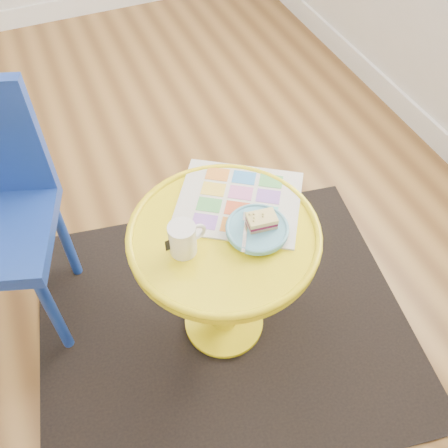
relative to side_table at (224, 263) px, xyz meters
name	(u,v)px	position (x,y,z in m)	size (l,w,h in m)	color
floor	(15,290)	(-0.68, 0.44, -0.38)	(4.00, 4.00, 0.00)	brown
rug	(224,323)	(0.00, 0.00, -0.37)	(1.30, 1.10, 0.01)	black
side_table	(224,263)	(0.00, 0.00, 0.00)	(0.55, 0.55, 0.52)	yellow
newspaper	(239,201)	(0.09, 0.09, 0.15)	(0.36, 0.30, 0.01)	silver
mug	(183,238)	(-0.12, -0.01, 0.20)	(0.11, 0.08, 0.10)	white
plate	(257,229)	(0.08, -0.04, 0.17)	(0.18, 0.18, 0.02)	#60ADCC
cake_slice	(262,221)	(0.10, -0.03, 0.19)	(0.09, 0.06, 0.04)	#D3BC8C
fork	(245,230)	(0.05, -0.03, 0.18)	(0.08, 0.13, 0.00)	silver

